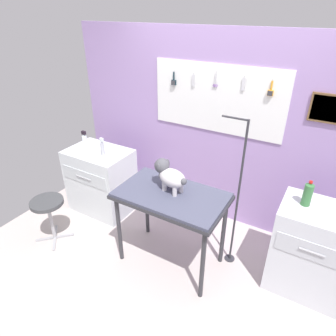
{
  "coord_description": "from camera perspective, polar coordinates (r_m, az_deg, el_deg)",
  "views": [
    {
      "loc": [
        1.12,
        -1.83,
        2.47
      ],
      "look_at": [
        -0.12,
        0.27,
        1.13
      ],
      "focal_mm": 31.53,
      "sensor_mm": 36.0,
      "label": 1
    }
  ],
  "objects": [
    {
      "name": "ground",
      "position": [
        3.29,
        -0.61,
        -20.36
      ],
      "size": [
        4.4,
        4.0,
        0.04
      ],
      "primitive_type": "cube",
      "color": "#B9ADA8"
    },
    {
      "name": "rear_wall_panel",
      "position": [
        3.55,
        10.12,
        6.85
      ],
      "size": [
        4.0,
        0.11,
        2.3
      ],
      "color": "#A081BC",
      "rests_on": "ground"
    },
    {
      "name": "grooming_table",
      "position": [
        2.91,
        0.61,
        -6.38
      ],
      "size": [
        1.08,
        0.64,
        0.88
      ],
      "color": "#2D2D33",
      "rests_on": "ground"
    },
    {
      "name": "grooming_arm",
      "position": [
        3.02,
        13.06,
        -6.55
      ],
      "size": [
        0.3,
        0.11,
        1.63
      ],
      "color": "#2D2D33",
      "rests_on": "ground"
    },
    {
      "name": "dog",
      "position": [
        2.84,
        0.26,
        -1.41
      ],
      "size": [
        0.41,
        0.26,
        0.3
      ],
      "color": "silver",
      "rests_on": "grooming_table"
    },
    {
      "name": "counter_left",
      "position": [
        4.02,
        -12.78,
        -2.35
      ],
      "size": [
        0.8,
        0.58,
        0.87
      ],
      "color": "silver",
      "rests_on": "ground"
    },
    {
      "name": "cabinet_right",
      "position": [
        3.17,
        25.9,
        -14.07
      ],
      "size": [
        0.68,
        0.54,
        0.92
      ],
      "color": "silver",
      "rests_on": "ground"
    },
    {
      "name": "stool",
      "position": [
        3.65,
        -22.2,
        -7.08
      ],
      "size": [
        0.37,
        0.37,
        0.55
      ],
      "color": "#9E9EA3",
      "rests_on": "ground"
    },
    {
      "name": "pump_bottle_white",
      "position": [
        3.94,
        -15.8,
        5.2
      ],
      "size": [
        0.06,
        0.06,
        0.22
      ],
      "color": "white",
      "rests_on": "counter_left"
    },
    {
      "name": "detangler_spray",
      "position": [
        3.67,
        -12.55,
        3.85
      ],
      "size": [
        0.05,
        0.05,
        0.22
      ],
      "color": "#ADAEBA",
      "rests_on": "counter_left"
    },
    {
      "name": "soda_bottle",
      "position": [
        2.86,
        25.38,
        -4.57
      ],
      "size": [
        0.08,
        0.08,
        0.24
      ],
      "color": "#356E3A",
      "rests_on": "cabinet_right"
    }
  ]
}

